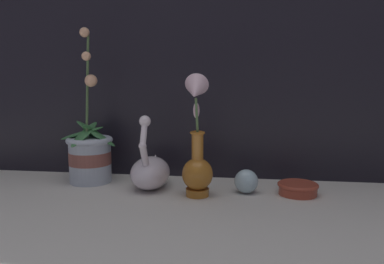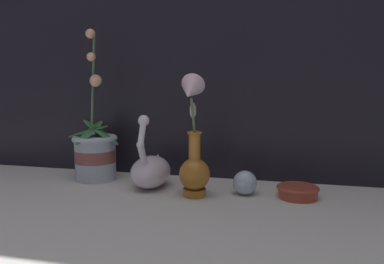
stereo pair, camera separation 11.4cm
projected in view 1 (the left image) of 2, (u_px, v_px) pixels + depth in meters
name	position (u px, v px, depth m)	size (l,w,h in m)	color
ground_plane	(187.00, 201.00, 1.04)	(2.80, 2.80, 0.00)	beige
orchid_potted_plant	(90.00, 153.00, 1.23)	(0.19, 0.18, 0.50)	#B2BCCC
swan_figurine	(150.00, 170.00, 1.16)	(0.12, 0.20, 0.23)	white
blue_vase	(197.00, 153.00, 1.06)	(0.09, 0.14, 0.35)	#B26B23
glass_sphere	(246.00, 181.00, 1.11)	(0.07, 0.07, 0.07)	silver
amber_dish	(298.00, 188.00, 1.10)	(0.12, 0.12, 0.03)	#A8422D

